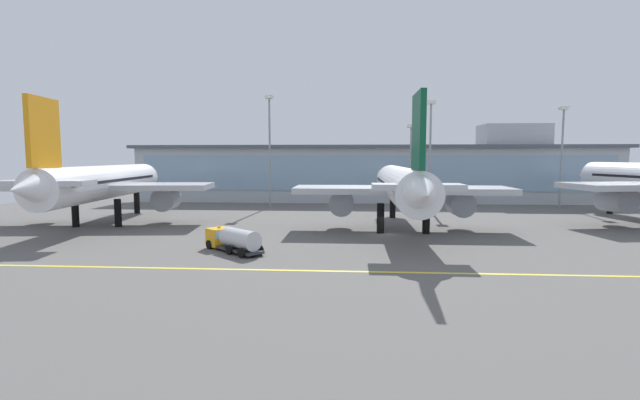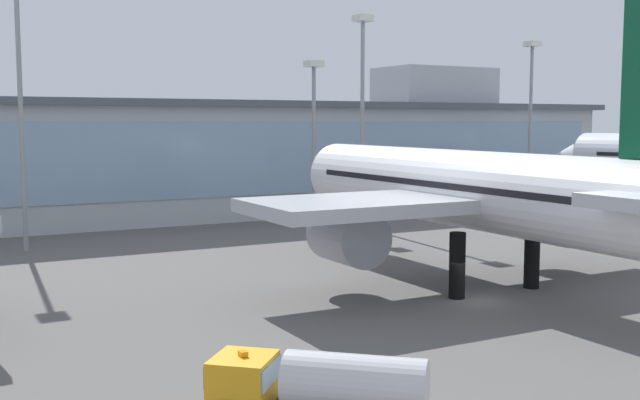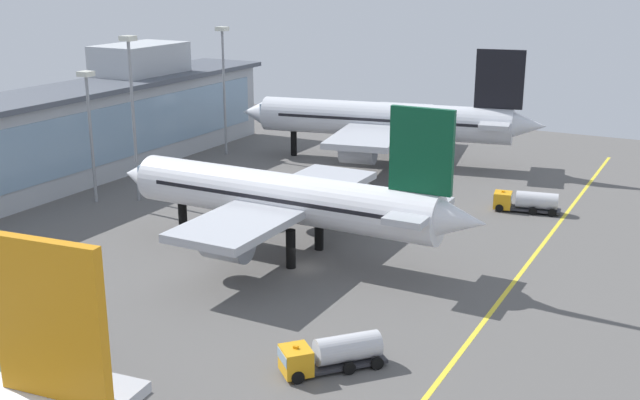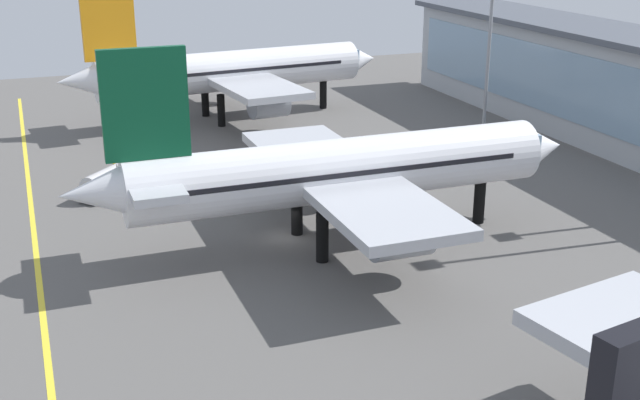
% 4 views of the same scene
% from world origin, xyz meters
% --- Properties ---
extents(ground_plane, '(180.00, 180.00, 0.00)m').
position_xyz_m(ground_plane, '(0.00, 0.00, 0.00)').
color(ground_plane, '#5B5956').
extents(taxiway_centreline_stripe, '(144.00, 0.50, 0.01)m').
position_xyz_m(taxiway_centreline_stripe, '(0.00, -22.00, 0.01)').
color(taxiway_centreline_stripe, yellow).
rests_on(taxiway_centreline_stripe, ground).
extents(airliner_near_right, '(33.11, 47.49, 18.77)m').
position_xyz_m(airliner_near_right, '(2.76, 4.12, 6.88)').
color(airliner_near_right, black).
rests_on(airliner_near_right, ground).
extents(airliner_far_right, '(40.84, 52.90, 19.85)m').
position_xyz_m(airliner_far_right, '(49.99, 11.87, 7.27)').
color(airliner_far_right, black).
rests_on(airliner_far_right, ground).
extents(fuel_tanker_truck, '(4.30, 9.33, 2.90)m').
position_xyz_m(fuel_tanker_truck, '(32.79, -16.60, 1.51)').
color(fuel_tanker_truck, black).
rests_on(fuel_tanker_truck, ground).
extents(baggage_tug_near, '(8.33, 7.87, 2.90)m').
position_xyz_m(baggage_tug_near, '(-19.20, -13.26, 1.51)').
color(baggage_tug_near, black).
rests_on(baggage_tug_near, ground).
extents(apron_light_mast_west, '(1.80, 1.80, 22.56)m').
position_xyz_m(apron_light_mast_west, '(42.05, 39.50, 14.87)').
color(apron_light_mast_west, gray).
rests_on(apron_light_mast_west, ground).
extents(apron_light_mast_centre, '(1.80, 1.80, 23.45)m').
position_xyz_m(apron_light_mast_centre, '(11.97, 34.03, 15.36)').
color(apron_light_mast_centre, gray).
rests_on(apron_light_mast_centre, ground).
extents(apron_light_mast_east, '(1.80, 1.80, 18.73)m').
position_xyz_m(apron_light_mast_east, '(8.49, 38.93, 12.70)').
color(apron_light_mast_east, gray).
rests_on(apron_light_mast_east, ground).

